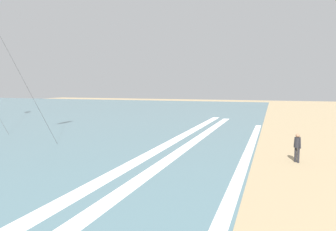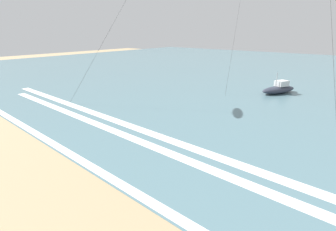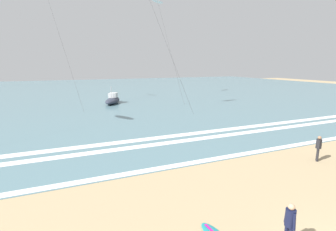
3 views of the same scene
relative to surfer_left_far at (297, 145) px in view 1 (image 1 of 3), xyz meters
The scene contains 4 objects.
wave_foam_shoreline 7.52m from the surfer_left_far, 158.61° to the left, with size 45.15×0.54×0.01m, color white.
wave_foam_mid_break 9.00m from the surfer_left_far, 129.81° to the left, with size 53.59×0.77×0.01m, color white.
wave_foam_outer_break 10.71m from the surfer_left_far, 127.94° to the left, with size 57.64×0.84×0.01m, color white.
surfer_left_far is the anchor object (origin of this frame).
Camera 1 is at (-11.02, 8.49, 4.21)m, focal length 32.67 mm.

